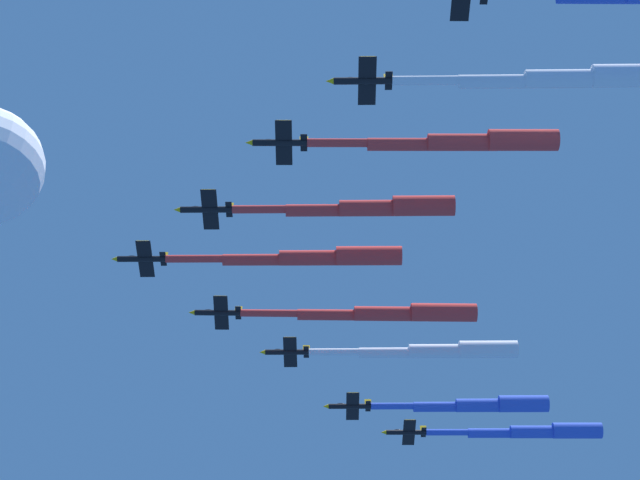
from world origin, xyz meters
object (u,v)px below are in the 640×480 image
at_px(jet_port_inner, 368,208).
at_px(jet_trail_starboard, 533,432).
at_px(jet_port_mid, 461,142).
at_px(jet_port_outer, 562,78).
at_px(jet_starboard_mid, 437,351).
at_px(jet_starboard_inner, 386,313).
at_px(jet_starboard_outer, 479,405).
at_px(jet_lead, 311,257).

height_order(jet_port_inner, jet_trail_starboard, jet_trail_starboard).
height_order(jet_port_mid, jet_port_outer, jet_port_mid).
xyz_separation_m(jet_port_mid, jet_trail_starboard, (36.49, 81.61, -0.74)).
height_order(jet_starboard_mid, jet_port_outer, jet_starboard_mid).
xyz_separation_m(jet_starboard_inner, jet_trail_starboard, (40.22, 37.26, 0.31)).
xyz_separation_m(jet_port_outer, jet_starboard_outer, (9.30, 85.63, -1.46)).
height_order(jet_port_outer, jet_starboard_outer, jet_port_outer).
bearing_deg(jet_port_outer, jet_port_inner, 126.24).
bearing_deg(jet_starboard_outer, jet_trail_starboard, 38.00).
xyz_separation_m(jet_starboard_outer, jet_trail_starboard, (15.87, 12.40, 2.59)).
height_order(jet_port_inner, jet_port_outer, jet_port_inner).
relative_size(jet_starboard_mid, jet_port_outer, 1.01).
relative_size(jet_starboard_inner, jet_port_mid, 1.09).
bearing_deg(jet_starboard_mid, jet_starboard_outer, 47.84).
relative_size(jet_port_inner, jet_port_mid, 0.95).
xyz_separation_m(jet_lead, jet_starboard_mid, (29.04, 24.79, 0.13)).
bearing_deg(jet_trail_starboard, jet_port_mid, -114.09).
bearing_deg(jet_port_mid, jet_starboard_inner, 94.80).
relative_size(jet_starboard_inner, jet_starboard_mid, 1.06).
distance_m(jet_port_inner, jet_port_outer, 40.18).
bearing_deg(jet_port_outer, jet_port_mid, 124.59).
height_order(jet_starboard_inner, jet_starboard_outer, jet_starboard_inner).
distance_m(jet_starboard_outer, jet_trail_starboard, 20.30).
height_order(jet_port_mid, jet_starboard_mid, jet_starboard_mid).
bearing_deg(jet_port_mid, jet_port_inner, 127.87).
xyz_separation_m(jet_lead, jet_starboard_inner, (16.32, 12.77, -1.09)).
relative_size(jet_lead, jet_port_inner, 1.10).
xyz_separation_m(jet_port_mid, jet_starboard_outer, (20.62, 69.22, -3.34)).
bearing_deg(jet_port_mid, jet_trail_starboard, 65.91).
distance_m(jet_port_outer, jet_starboard_outer, 86.15).
height_order(jet_lead, jet_starboard_outer, jet_lead).
xyz_separation_m(jet_port_inner, jet_port_mid, (12.43, -15.99, 1.25)).
bearing_deg(jet_starboard_inner, jet_trail_starboard, 42.81).
distance_m(jet_lead, jet_port_inner, 17.41).
relative_size(jet_port_mid, jet_trail_starboard, 1.04).
distance_m(jet_port_mid, jet_starboard_mid, 57.09).
xyz_separation_m(jet_lead, jet_starboard_outer, (40.67, 37.63, -3.37)).
bearing_deg(jet_trail_starboard, jet_starboard_outer, -142.00).
bearing_deg(jet_port_inner, jet_starboard_outer, 58.16).
xyz_separation_m(jet_port_inner, jet_starboard_outer, (33.06, 53.23, -2.08)).
distance_m(jet_lead, jet_starboard_mid, 38.19).
relative_size(jet_starboard_inner, jet_port_outer, 1.07).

